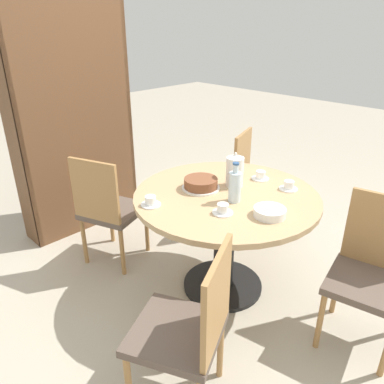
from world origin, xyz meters
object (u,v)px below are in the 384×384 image
object	(u,v)px
chair_a	(371,271)
cake_main	(201,184)
cup_a	(223,210)
cup_c	(260,176)
cup_d	(289,186)
chair_c	(108,208)
cup_b	(151,202)
bookshelf	(75,130)
coffee_pot	(235,171)
chair_d	(189,327)
water_bottle	(235,186)
chair_b	(255,180)

from	to	relation	value
chair_a	cake_main	bearing A→B (deg)	-175.40
cup_a	cup_c	distance (m)	0.61
cup_c	cup_d	distance (m)	0.24
chair_c	cup_a	distance (m)	1.06
cake_main	cup_b	size ratio (longest dim) A/B	2.05
cake_main	cup_b	world-z (taller)	cake_main
chair_c	cup_a	bearing A→B (deg)	168.74
cup_a	bookshelf	bearing A→B (deg)	88.91
cup_b	cake_main	bearing A→B (deg)	-7.10
coffee_pot	cup_b	distance (m)	0.63
chair_a	cup_c	size ratio (longest dim) A/B	7.30
bookshelf	cup_c	size ratio (longest dim) A/B	15.66
chair_d	water_bottle	world-z (taller)	water_bottle
cup_a	cup_b	world-z (taller)	same
coffee_pot	water_bottle	xyz separation A→B (m)	(-0.19, -0.15, -0.01)
chair_d	bookshelf	distance (m)	2.17
bookshelf	cup_a	bearing A→B (deg)	88.91
coffee_pot	cup_c	world-z (taller)	coffee_pot
cup_b	cup_c	size ratio (longest dim) A/B	1.00
chair_d	chair_c	bearing A→B (deg)	-133.72
cake_main	cup_a	size ratio (longest dim) A/B	2.05
chair_d	cup_a	world-z (taller)	chair_d
chair_b	cup_a	bearing A→B (deg)	-173.22
cup_b	cup_c	distance (m)	0.86
water_bottle	coffee_pot	bearing A→B (deg)	38.77
water_bottle	cup_d	world-z (taller)	water_bottle
chair_d	water_bottle	bearing A→B (deg)	179.54
cup_a	cup_d	bearing A→B (deg)	-9.30
cake_main	chair_c	bearing A→B (deg)	115.54
chair_c	water_bottle	world-z (taller)	water_bottle
cake_main	cup_a	xyz separation A→B (m)	(-0.17, -0.34, -0.01)
coffee_pot	cup_d	bearing A→B (deg)	-54.71
cup_b	cup_a	bearing A→B (deg)	-58.85
cup_b	cup_d	bearing A→B (deg)	-30.69
chair_d	bookshelf	size ratio (longest dim) A/B	0.47
chair_b	water_bottle	distance (m)	1.09
bookshelf	cup_b	size ratio (longest dim) A/B	15.66
chair_c	cup_c	size ratio (longest dim) A/B	7.30
cup_b	chair_a	bearing A→B (deg)	-58.24
cup_c	chair_b	bearing A→B (deg)	37.53
chair_b	chair_c	size ratio (longest dim) A/B	1.00
chair_c	coffee_pot	world-z (taller)	coffee_pot
coffee_pot	cup_c	xyz separation A→B (m)	(0.23, -0.06, -0.09)
chair_d	cup_b	world-z (taller)	chair_d
chair_a	chair_b	xyz separation A→B (m)	(0.62, 1.27, 0.00)
chair_c	bookshelf	distance (m)	0.87
water_bottle	cup_d	distance (m)	0.43
cup_b	cup_c	world-z (taller)	same
cup_d	chair_c	bearing A→B (deg)	123.54
chair_b	bookshelf	xyz separation A→B (m)	(-1.05, 1.21, 0.44)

